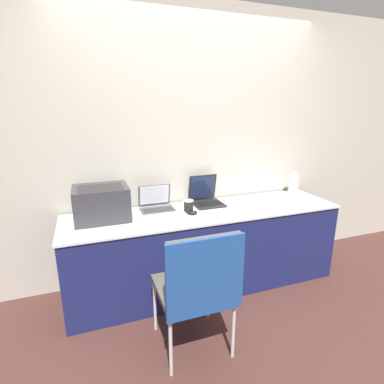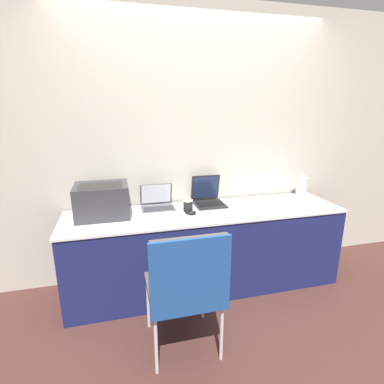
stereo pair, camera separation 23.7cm
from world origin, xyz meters
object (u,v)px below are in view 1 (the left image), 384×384
(printer, at_px, (101,202))
(laptop_right, at_px, (206,198))
(external_keyboard, at_px, (164,217))
(coffee_cup, at_px, (189,207))
(laptop_left, at_px, (157,204))
(chair, at_px, (199,283))
(metal_pitcher, at_px, (294,184))
(mouse, at_px, (193,213))

(printer, xyz_separation_m, laptop_right, (0.99, 0.10, -0.09))
(laptop_right, xyz_separation_m, external_keyboard, (-0.49, -0.26, -0.05))
(printer, xyz_separation_m, coffee_cup, (0.73, -0.10, -0.09))
(laptop_left, relative_size, chair, 0.32)
(printer, xyz_separation_m, metal_pitcher, (2.02, 0.11, -0.04))
(metal_pitcher, distance_m, chair, 1.82)
(printer, relative_size, chair, 0.47)
(laptop_right, bearing_deg, metal_pitcher, 0.09)
(laptop_right, relative_size, coffee_cup, 2.58)
(laptop_left, distance_m, chair, 1.01)
(laptop_left, bearing_deg, mouse, -42.59)
(coffee_cup, bearing_deg, metal_pitcher, 9.26)
(laptop_right, height_order, mouse, laptop_right)
(laptop_left, relative_size, metal_pitcher, 1.25)
(printer, xyz_separation_m, chair, (0.53, -0.90, -0.33))
(laptop_left, distance_m, mouse, 0.37)
(mouse, bearing_deg, metal_pitcher, 11.90)
(printer, xyz_separation_m, external_keyboard, (0.49, -0.16, -0.14))
(mouse, height_order, chair, chair)
(printer, height_order, metal_pitcher, printer)
(metal_pitcher, bearing_deg, coffee_cup, -170.74)
(laptop_left, xyz_separation_m, mouse, (0.27, -0.25, -0.03))
(printer, relative_size, laptop_right, 1.43)
(printer, bearing_deg, mouse, -11.95)
(coffee_cup, relative_size, mouse, 1.61)
(metal_pitcher, bearing_deg, chair, -146.10)
(printer, height_order, chair, printer)
(mouse, bearing_deg, laptop_left, 137.41)
(chair, bearing_deg, laptop_right, 65.26)
(external_keyboard, relative_size, coffee_cup, 3.31)
(printer, xyz_separation_m, mouse, (0.76, -0.16, -0.13))
(printer, height_order, mouse, printer)
(coffee_cup, height_order, metal_pitcher, metal_pitcher)
(printer, height_order, external_keyboard, printer)
(printer, distance_m, laptop_left, 0.51)
(printer, relative_size, laptop_left, 1.46)
(chair, bearing_deg, coffee_cup, 75.35)
(metal_pitcher, bearing_deg, external_keyboard, -170.11)
(metal_pitcher, height_order, chair, metal_pitcher)
(external_keyboard, bearing_deg, printer, 162.08)
(external_keyboard, relative_size, chair, 0.42)
(printer, relative_size, external_keyboard, 1.11)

